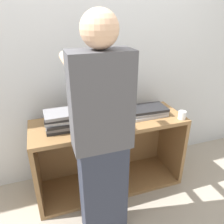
% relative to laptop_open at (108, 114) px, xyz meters
% --- Properties ---
extents(ground_plane, '(12.00, 12.00, 0.00)m').
position_rel_laptop_open_xyz_m(ground_plane, '(0.00, -0.29, -0.80)').
color(ground_plane, '#9E9384').
extents(wall_back, '(8.00, 0.05, 2.40)m').
position_rel_laptop_open_xyz_m(wall_back, '(0.00, 0.31, 0.40)').
color(wall_back, silver).
rests_on(wall_back, ground_plane).
extents(cart, '(1.44, 0.50, 0.75)m').
position_rel_laptop_open_xyz_m(cart, '(0.00, 0.03, -0.43)').
color(cart, olive).
rests_on(cart, ground_plane).
extents(laptop_open, '(0.36, 0.25, 0.24)m').
position_rel_laptop_open_xyz_m(laptop_open, '(0.00, 0.00, 0.00)').
color(laptop_open, '#333338').
rests_on(laptop_open, cart).
extents(laptop_stack_left, '(0.37, 0.25, 0.15)m').
position_rel_laptop_open_xyz_m(laptop_stack_left, '(-0.39, -0.04, 0.03)').
color(laptop_stack_left, '#232326').
rests_on(laptop_stack_left, cart).
extents(laptop_stack_right, '(0.38, 0.24, 0.08)m').
position_rel_laptop_open_xyz_m(laptop_stack_right, '(0.39, -0.04, -0.01)').
color(laptop_stack_right, '#B7B7BC').
rests_on(laptop_stack_right, cart).
extents(person, '(0.40, 0.53, 1.70)m').
position_rel_laptop_open_xyz_m(person, '(-0.21, -0.51, 0.05)').
color(person, '#2D3342').
rests_on(person, ground_plane).
extents(mug, '(0.07, 0.07, 0.08)m').
position_rel_laptop_open_xyz_m(mug, '(0.66, -0.23, -0.01)').
color(mug, white).
rests_on(mug, cart).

